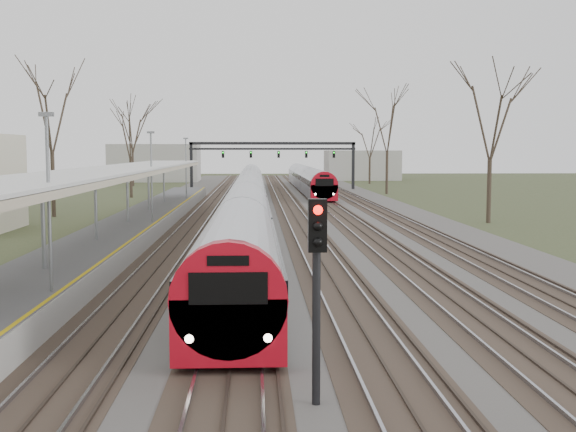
% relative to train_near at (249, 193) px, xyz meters
% --- Properties ---
extents(track_bed, '(24.00, 160.00, 0.22)m').
position_rel_train_near_xyz_m(track_bed, '(2.76, 1.20, -1.42)').
color(track_bed, '#474442').
rests_on(track_bed, ground).
extents(platform, '(3.50, 69.00, 1.00)m').
position_rel_train_near_xyz_m(platform, '(-6.55, -16.30, -0.98)').
color(platform, '#9E9B93').
rests_on(platform, ground).
extents(canopy, '(4.10, 50.00, 3.11)m').
position_rel_train_near_xyz_m(canopy, '(-6.55, -20.81, 2.45)').
color(canopy, slate).
rests_on(canopy, platform).
extents(signal_gantry, '(21.00, 0.59, 6.08)m').
position_rel_train_near_xyz_m(signal_gantry, '(2.79, 31.19, 3.43)').
color(signal_gantry, black).
rests_on(signal_gantry, ground).
extents(tree_west_far, '(5.50, 5.50, 11.33)m').
position_rel_train_near_xyz_m(tree_west_far, '(-14.50, -5.80, 6.54)').
color(tree_west_far, '#2D231C').
rests_on(tree_west_far, ground).
extents(tree_east_far, '(5.00, 5.00, 10.30)m').
position_rel_train_near_xyz_m(tree_east_far, '(16.50, -11.80, 5.81)').
color(tree_east_far, '#2D231C').
rests_on(tree_east_far, ground).
extents(train_near, '(2.62, 90.21, 3.05)m').
position_rel_train_near_xyz_m(train_near, '(0.00, 0.00, 0.00)').
color(train_near, '#B6B8C1').
rests_on(train_near, ground).
extents(train_far, '(2.62, 45.21, 3.05)m').
position_rel_train_near_xyz_m(train_far, '(7.00, 29.03, 0.00)').
color(train_far, '#B6B8C1').
rests_on(train_far, ground).
extents(signal_post, '(0.35, 0.45, 4.10)m').
position_rel_train_near_xyz_m(signal_post, '(1.75, -46.75, 1.25)').
color(signal_post, black).
rests_on(signal_post, ground).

